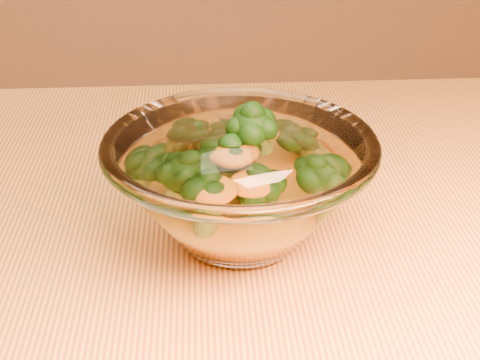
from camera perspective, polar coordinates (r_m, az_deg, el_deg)
The scene contains 4 objects.
table at distance 0.65m, azimuth -7.56°, elevation -13.34°, with size 1.20×0.80×0.75m.
glass_bowl at distance 0.58m, azimuth 0.00°, elevation -0.44°, with size 0.23×0.23×0.10m.
cheese_sauce at distance 0.59m, azimuth 0.00°, elevation -2.29°, with size 0.13×0.13×0.04m, color orange.
broccoli_heap at distance 0.58m, azimuth -0.35°, elevation 1.22°, with size 0.17×0.14×0.09m.
Camera 1 is at (0.05, -0.48, 1.09)m, focal length 50.00 mm.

